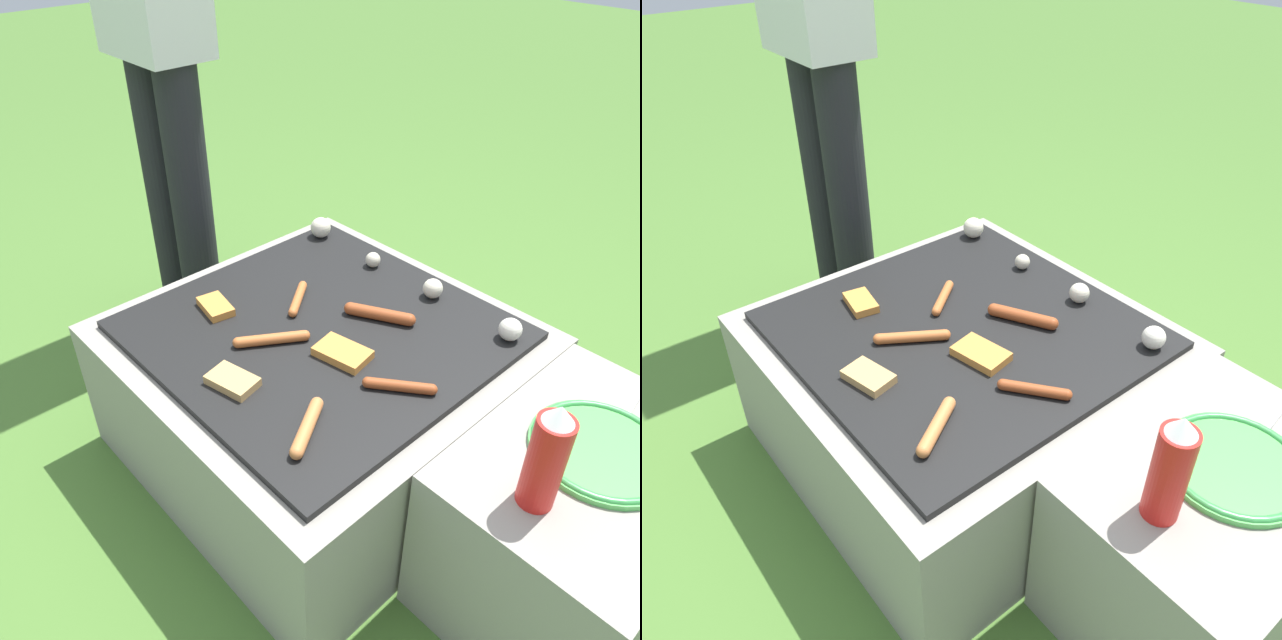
% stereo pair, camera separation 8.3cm
% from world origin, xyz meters
% --- Properties ---
extents(ground_plane, '(14.00, 14.00, 0.00)m').
position_xyz_m(ground_plane, '(0.00, 0.00, 0.00)').
color(ground_plane, '#47702D').
extents(grill, '(0.86, 0.86, 0.40)m').
position_xyz_m(grill, '(0.00, 0.00, 0.20)').
color(grill, gray).
rests_on(grill, ground_plane).
extents(side_ledge, '(0.40, 0.56, 0.40)m').
position_xyz_m(side_ledge, '(0.64, 0.10, 0.20)').
color(side_ledge, gray).
rests_on(side_ledge, ground_plane).
extents(sausage_front_center, '(0.11, 0.15, 0.02)m').
position_xyz_m(sausage_front_center, '(-0.03, -0.12, 0.41)').
color(sausage_front_center, '#B7602D').
rests_on(sausage_front_center, grill).
extents(sausage_mid_left, '(0.13, 0.10, 0.02)m').
position_xyz_m(sausage_mid_left, '(0.27, -0.03, 0.41)').
color(sausage_mid_left, '#93421E').
rests_on(sausage_mid_left, grill).
extents(sausage_back_right, '(0.10, 0.12, 0.02)m').
position_xyz_m(sausage_back_right, '(-0.11, 0.03, 0.41)').
color(sausage_back_right, '#B7602D').
rests_on(sausage_back_right, grill).
extents(sausage_front_left, '(0.10, 0.14, 0.03)m').
position_xyz_m(sausage_front_left, '(0.23, -0.25, 0.41)').
color(sausage_front_left, '#C6753D').
rests_on(sausage_front_left, grill).
extents(sausage_front_right, '(0.16, 0.10, 0.03)m').
position_xyz_m(sausage_front_right, '(0.07, 0.13, 0.41)').
color(sausage_front_right, '#93421E').
rests_on(sausage_front_right, grill).
extents(bread_slice_right, '(0.12, 0.09, 0.02)m').
position_xyz_m(bread_slice_right, '(0.03, -0.27, 0.41)').
color(bread_slice_right, tan).
rests_on(bread_slice_right, grill).
extents(bread_slice_left, '(0.11, 0.08, 0.02)m').
position_xyz_m(bread_slice_left, '(-0.22, -0.14, 0.41)').
color(bread_slice_left, '#D18438').
rests_on(bread_slice_left, grill).
extents(bread_slice_center, '(0.13, 0.10, 0.02)m').
position_xyz_m(bread_slice_center, '(0.11, -0.04, 0.41)').
color(bread_slice_center, '#D18438').
rests_on(bread_slice_center, grill).
extents(mushroom_row, '(0.71, 0.07, 0.06)m').
position_xyz_m(mushroom_row, '(-0.02, 0.30, 0.42)').
color(mushroom_row, beige).
rests_on(mushroom_row, grill).
extents(plate_colorful, '(0.26, 0.26, 0.02)m').
position_xyz_m(plate_colorful, '(0.64, 0.12, 0.41)').
color(plate_colorful, '#4CB24C').
rests_on(plate_colorful, side_ledge).
extents(condiment_bottle, '(0.06, 0.06, 0.22)m').
position_xyz_m(condiment_bottle, '(0.61, -0.07, 0.50)').
color(condiment_bottle, red).
rests_on(condiment_bottle, side_ledge).
extents(fork_utensil, '(0.04, 0.17, 0.01)m').
position_xyz_m(fork_utensil, '(0.62, 0.31, 0.40)').
color(fork_utensil, silver).
rests_on(fork_utensil, side_ledge).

